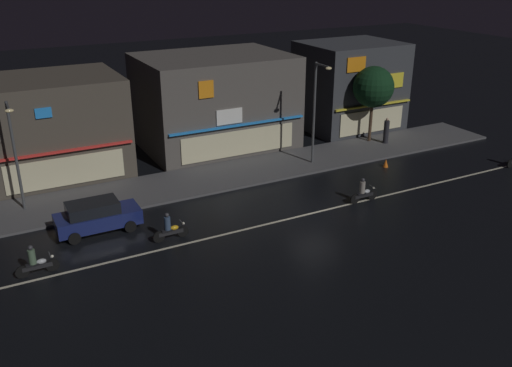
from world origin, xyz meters
The scene contains 15 objects.
ground_plane centered at (0.00, 0.00, 0.00)m, with size 140.00×140.00×0.00m, color black.
lane_divider_stripe centered at (0.00, 0.00, 0.01)m, with size 36.98×0.16×0.01m, color beige.
sidewalk_far centered at (0.00, 7.34, 0.07)m, with size 38.93×4.66×0.14m, color #4C4C4F.
storefront_left_block centered at (11.68, 12.81, 3.49)m, with size 7.61×6.45×6.98m.
storefront_center_block centered at (-11.68, 13.16, 3.19)m, with size 8.75×7.14×6.40m.
storefront_right_block centered at (0.00, 13.70, 3.38)m, with size 10.73×8.23×6.77m.
streetlamp_west centered at (-14.41, 7.69, 3.85)m, with size 0.44×1.64×6.18m.
streetlamp_mid centered at (4.12, 6.40, 4.22)m, with size 0.44×1.64×6.89m.
pedestrian_on_sidewalk centered at (11.42, 7.60, 1.04)m, with size 0.41×0.41×1.96m.
street_tree centered at (10.67, 8.60, 4.33)m, with size 3.07×3.07×5.74m.
parked_car_near_kerb centered at (-11.32, 3.48, 0.87)m, with size 4.30×1.98×1.67m.
motorcycle_lead centered at (-8.31, 0.78, 0.63)m, with size 1.90×0.60×1.52m.
motorcycle_following centered at (-14.78, 0.45, 0.63)m, with size 1.90×0.60×1.52m.
motorcycle_trailing_far centered at (3.26, -0.08, 0.63)m, with size 1.90×0.60×1.52m.
traffic_cone centered at (8.28, 3.83, 0.28)m, with size 0.36×0.36×0.55m, color orange.
Camera 1 is at (-16.08, -23.20, 13.38)m, focal length 38.69 mm.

